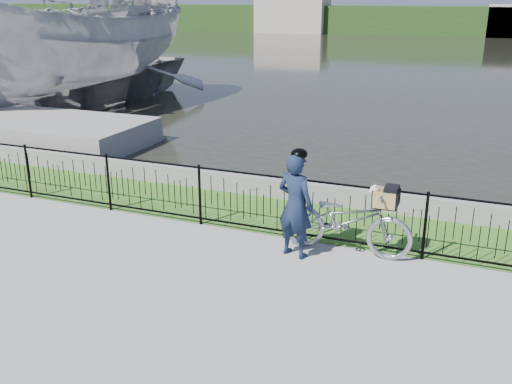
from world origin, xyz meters
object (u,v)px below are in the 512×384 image
at_px(bicycle_rig, 346,220).
at_px(cyclist, 295,204).
at_px(boat_far, 76,75).
at_px(boat_near, 68,48).

bearing_deg(bicycle_rig, cyclist, -151.03).
relative_size(bicycle_rig, boat_far, 0.19).
bearing_deg(boat_far, boat_near, -55.38).
relative_size(bicycle_rig, boat_near, 0.18).
distance_m(bicycle_rig, boat_far, 16.40).
bearing_deg(boat_near, bicycle_rig, -33.86).
bearing_deg(boat_near, boat_far, 124.62).
distance_m(bicycle_rig, boat_near, 14.44).
bearing_deg(cyclist, boat_near, 143.02).
bearing_deg(boat_far, bicycle_rig, -36.67).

